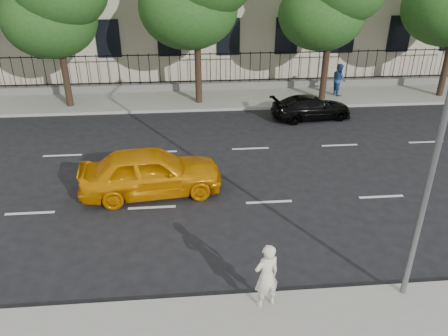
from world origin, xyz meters
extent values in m
plane|color=black|center=(0.00, 0.00, 0.00)|extent=(120.00, 120.00, 0.00)
cube|color=gray|center=(0.00, 14.00, 0.07)|extent=(60.00, 4.00, 0.15)
cube|color=slate|center=(0.00, 15.70, 0.35)|extent=(30.00, 0.50, 0.40)
cube|color=black|center=(0.00, 15.70, 0.65)|extent=(28.80, 0.05, 0.05)
cube|color=black|center=(0.00, 15.70, 2.25)|extent=(28.80, 0.05, 0.05)
cylinder|color=slate|center=(2.50, -2.30, 4.15)|extent=(0.14, 0.14, 8.00)
cylinder|color=#382619|center=(-9.00, 13.20, 1.64)|extent=(0.36, 0.36, 2.97)
ellipsoid|color=#274A18|center=(-9.40, 13.50, 4.62)|extent=(4.75, 4.75, 3.90)
cylinder|color=#382619|center=(-2.00, 13.20, 1.81)|extent=(0.36, 0.36, 3.32)
ellipsoid|color=#274A18|center=(-2.40, 13.50, 5.09)|extent=(5.13, 5.13, 4.21)
cylinder|color=#382619|center=(5.00, 13.20, 1.69)|extent=(0.36, 0.36, 3.08)
ellipsoid|color=#274A18|center=(4.60, 13.50, 4.67)|extent=(4.56, 4.56, 3.74)
cylinder|color=#382619|center=(12.00, 13.20, 1.76)|extent=(0.36, 0.36, 3.22)
imported|color=orange|center=(-4.03, 3.53, 0.84)|extent=(5.12, 2.52, 1.68)
imported|color=black|center=(3.62, 10.47, 0.59)|extent=(4.27, 2.18, 1.19)
imported|color=silver|center=(-1.00, -2.40, 1.02)|extent=(0.73, 0.60, 1.73)
imported|color=navy|center=(6.11, 13.84, 1.05)|extent=(0.79, 0.95, 1.81)
camera|label=1|loc=(-2.69, -10.19, 7.83)|focal=35.00mm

